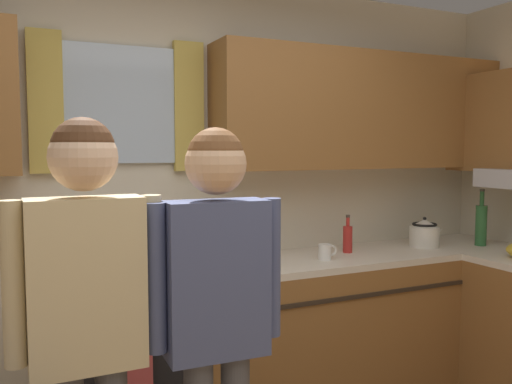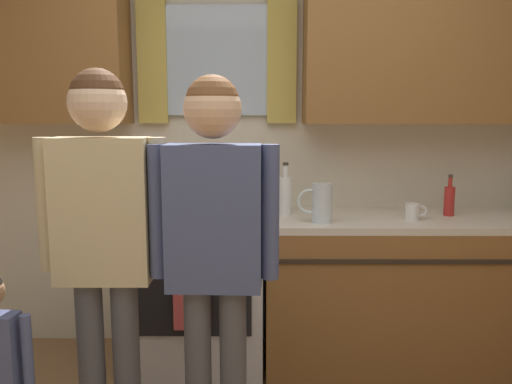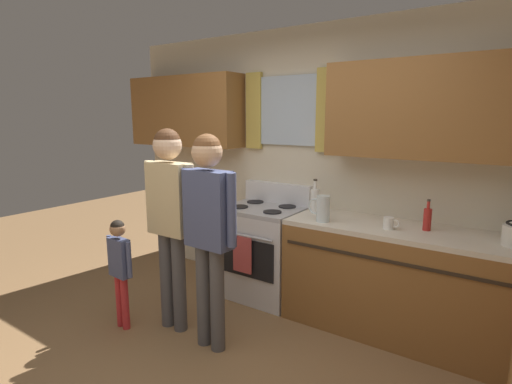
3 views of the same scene
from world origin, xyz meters
TOP-DOWN VIEW (x-y plane):
  - back_wall_unit at (0.04, 1.81)m, footprint 4.60×0.42m
  - kitchen_counter_run at (1.46, 1.13)m, footprint 2.34×2.10m
  - stove_oven at (-0.44, 1.54)m, footprint 0.76×0.67m
  - bottle_milk_white at (0.08, 1.61)m, footprint 0.08×0.08m
  - bottle_sauce_red at (1.05, 1.58)m, footprint 0.06×0.06m
  - mug_ceramic_white at (0.80, 1.45)m, footprint 0.13×0.08m
  - water_pitcher at (0.26, 1.37)m, footprint 0.19×0.11m
  - adult_holding_child at (-0.71, 0.58)m, footprint 0.52×0.23m
  - adult_in_plaid at (-0.26, 0.53)m, footprint 0.51×0.22m
  - small_child at (-1.06, 0.33)m, footprint 0.32×0.13m

SIDE VIEW (x-z plane):
  - kitchen_counter_run at x=1.46m, z-range 0.00..0.90m
  - stove_oven at x=-0.44m, z-range -0.08..1.02m
  - small_child at x=-1.06m, z-range 0.12..1.06m
  - mug_ceramic_white at x=0.80m, z-range 0.90..1.00m
  - bottle_sauce_red at x=1.05m, z-range 0.87..1.12m
  - water_pitcher at x=0.26m, z-range 0.90..1.12m
  - bottle_milk_white at x=0.08m, z-range 0.86..1.18m
  - adult_in_plaid at x=-0.26m, z-range 0.21..1.86m
  - adult_holding_child at x=-0.71m, z-range 0.22..1.89m
  - back_wall_unit at x=0.04m, z-range 0.22..2.82m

